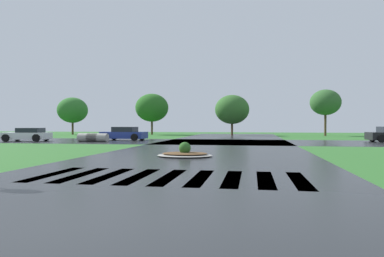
{
  "coord_description": "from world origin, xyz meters",
  "views": [
    {
      "loc": [
        2.34,
        -4.55,
        1.52
      ],
      "look_at": [
        -0.27,
        10.89,
        1.32
      ],
      "focal_mm": 33.42,
      "sensor_mm": 36.0,
      "label": 1
    }
  ],
  "objects_px": {
    "median_island": "(185,154)",
    "drainage_pipe_stack": "(93,138)",
    "car_white_sedan": "(27,135)",
    "car_dark_suv": "(124,134)"
  },
  "relations": [
    {
      "from": "car_white_sedan",
      "to": "drainage_pipe_stack",
      "type": "distance_m",
      "value": 6.29
    },
    {
      "from": "median_island",
      "to": "drainage_pipe_stack",
      "type": "bearing_deg",
      "value": 130.25
    },
    {
      "from": "car_white_sedan",
      "to": "car_dark_suv",
      "type": "bearing_deg",
      "value": -165.63
    },
    {
      "from": "car_dark_suv",
      "to": "drainage_pipe_stack",
      "type": "xyz_separation_m",
      "value": [
        -1.51,
        -3.36,
        -0.23
      ]
    },
    {
      "from": "car_white_sedan",
      "to": "drainage_pipe_stack",
      "type": "relative_size",
      "value": 1.55
    },
    {
      "from": "median_island",
      "to": "drainage_pipe_stack",
      "type": "xyz_separation_m",
      "value": [
        -10.2,
        12.05,
        0.22
      ]
    },
    {
      "from": "median_island",
      "to": "car_dark_suv",
      "type": "relative_size",
      "value": 0.6
    },
    {
      "from": "median_island",
      "to": "car_white_sedan",
      "type": "distance_m",
      "value": 20.57
    },
    {
      "from": "median_island",
      "to": "car_dark_suv",
      "type": "distance_m",
      "value": 17.71
    },
    {
      "from": "median_island",
      "to": "car_dark_suv",
      "type": "xyz_separation_m",
      "value": [
        -8.69,
        15.42,
        0.45
      ]
    }
  ]
}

